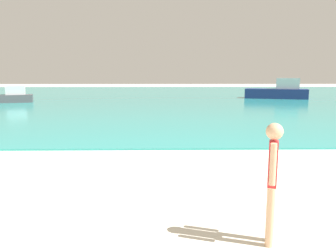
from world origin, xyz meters
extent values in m
cube|color=teal|center=(0.00, 42.75, 0.03)|extent=(160.00, 60.00, 0.06)
cylinder|color=#DDAD84|center=(1.90, 7.00, 0.42)|extent=(0.11, 0.11, 0.83)
cylinder|color=#DDAD84|center=(1.95, 7.14, 0.42)|extent=(0.11, 0.11, 0.83)
cube|color=red|center=(1.92, 7.07, 1.15)|extent=(0.18, 0.22, 0.63)
sphere|color=#DDAD84|center=(1.92, 7.07, 1.59)|extent=(0.23, 0.23, 0.23)
cylinder|color=#DDAD84|center=(1.87, 6.92, 1.18)|extent=(0.08, 0.08, 0.56)
cylinder|color=#DDAD84|center=(1.97, 7.21, 1.18)|extent=(0.08, 0.08, 0.56)
cube|color=#4C4C51|center=(-13.06, 30.73, 0.40)|extent=(4.43, 2.60, 0.67)
cube|color=silver|center=(-12.34, 30.97, 1.11)|extent=(1.74, 1.37, 0.76)
cube|color=navy|center=(12.16, 35.63, 0.55)|extent=(6.42, 3.82, 0.98)
cube|color=silver|center=(13.20, 35.28, 1.59)|extent=(2.52, 2.00, 1.10)
camera|label=1|loc=(0.44, 2.96, 2.31)|focal=33.98mm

